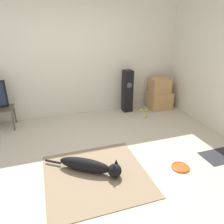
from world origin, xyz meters
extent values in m
plane|color=#BCB29E|center=(0.00, 0.00, 0.00)|extent=(12.00, 12.00, 0.00)
cube|color=beige|center=(0.00, 2.10, 1.27)|extent=(8.00, 0.06, 2.55)
cube|color=#847056|center=(-0.01, -0.26, 0.01)|extent=(1.42, 1.39, 0.01)
ellipsoid|color=black|center=(-0.14, -0.12, 0.11)|extent=(0.75, 0.60, 0.20)
sphere|color=black|center=(0.23, -0.38, 0.11)|extent=(0.19, 0.19, 0.19)
cone|color=black|center=(0.26, -0.34, 0.22)|extent=(0.06, 0.06, 0.09)
cone|color=black|center=(0.20, -0.43, 0.22)|extent=(0.06, 0.06, 0.09)
cylinder|color=black|center=(-0.57, 0.18, 0.06)|extent=(0.23, 0.18, 0.03)
cylinder|color=#DB511E|center=(1.23, -0.49, 0.01)|extent=(0.27, 0.27, 0.02)
torus|color=#DB511E|center=(1.23, -0.49, 0.02)|extent=(0.27, 0.27, 0.02)
cube|color=tan|center=(2.13, 1.75, 0.20)|extent=(0.54, 0.43, 0.40)
cube|color=tan|center=(2.11, 1.77, 0.58)|extent=(0.46, 0.37, 0.36)
cube|color=black|center=(1.30, 1.84, 0.50)|extent=(0.21, 0.21, 0.99)
cylinder|color=#4C4C51|center=(1.30, 1.73, 0.67)|extent=(0.12, 0.00, 0.12)
cylinder|color=brown|center=(-1.22, 1.59, 0.20)|extent=(0.04, 0.04, 0.41)
cylinder|color=brown|center=(-1.22, 1.98, 0.20)|extent=(0.04, 0.04, 0.41)
sphere|color=#C6E033|center=(1.71, 1.62, 0.03)|extent=(0.07, 0.07, 0.07)
sphere|color=#C6E033|center=(1.60, 1.70, 0.03)|extent=(0.07, 0.07, 0.07)
sphere|color=#C6E033|center=(1.53, 1.31, 0.03)|extent=(0.07, 0.07, 0.07)
cube|color=#28282D|center=(2.07, -0.44, 0.00)|extent=(0.70, 0.40, 0.01)
camera|label=1|loc=(-0.59, -2.72, 2.04)|focal=35.00mm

